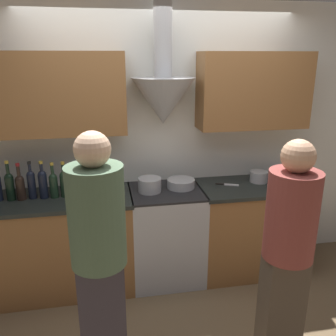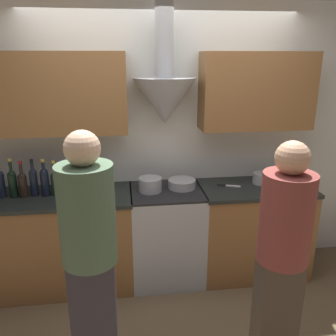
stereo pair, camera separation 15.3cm
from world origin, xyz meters
name	(u,v)px [view 1 (the left image)]	position (x,y,z in m)	size (l,w,h in m)	color
ground_plane	(173,296)	(0.00, 0.00, 0.00)	(12.00, 12.00, 0.00)	brown
wall_back	(155,126)	(-0.06, 0.60, 1.47)	(8.40, 0.57, 2.60)	silver
counter_left	(55,244)	(-1.04, 0.33, 0.46)	(1.42, 0.62, 0.92)	brown
counter_right	(250,227)	(0.86, 0.33, 0.46)	(1.07, 0.62, 0.92)	brown
stove_range	(166,234)	(0.00, 0.33, 0.46)	(0.68, 0.60, 0.92)	#A8AAAF
wine_bottle_3	(10,185)	(-1.36, 0.35, 1.05)	(0.07, 0.07, 0.35)	black
wine_bottle_4	(20,186)	(-1.28, 0.34, 1.04)	(0.08, 0.08, 0.33)	black
wine_bottle_5	(31,183)	(-1.18, 0.36, 1.06)	(0.07, 0.07, 0.34)	black
wine_bottle_6	(43,183)	(-1.09, 0.35, 1.06)	(0.07, 0.07, 0.34)	black
wine_bottle_7	(54,184)	(-1.00, 0.34, 1.04)	(0.07, 0.07, 0.32)	black
wine_bottle_8	(64,182)	(-0.91, 0.35, 1.05)	(0.08, 0.08, 0.32)	black
stock_pot	(150,185)	(-0.15, 0.34, 0.98)	(0.21, 0.21, 0.13)	#A8AAAF
mixing_bowl	(181,183)	(0.15, 0.38, 0.96)	(0.26, 0.26, 0.08)	#A8AAAF
orange_fruit	(279,184)	(1.05, 0.18, 0.96)	(0.09, 0.09, 0.09)	orange
saucepan	(259,177)	(0.95, 0.40, 0.97)	(0.18, 0.18, 0.11)	#A8AAAF
chefs_knife	(227,185)	(0.61, 0.37, 0.92)	(0.22, 0.11, 0.01)	silver
person_foreground_left	(100,260)	(-0.61, -0.84, 0.97)	(0.32, 0.32, 1.74)	#38333D
person_foreground_right	(288,247)	(0.61, -0.81, 0.91)	(0.33, 0.33, 1.64)	#473D33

